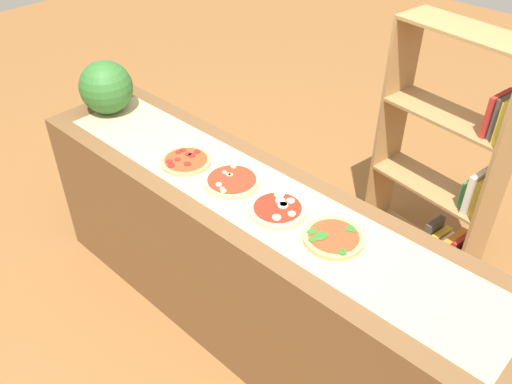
{
  "coord_description": "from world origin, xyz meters",
  "views": [
    {
      "loc": [
        1.3,
        -1.39,
        2.38
      ],
      "look_at": [
        0.0,
        0.0,
        0.93
      ],
      "focal_mm": 37.41,
      "sensor_mm": 36.0,
      "label": 1
    }
  ],
  "objects_px": {
    "pizza_pepperoni_0": "(186,161)",
    "pizza_spinach_3": "(333,238)",
    "bookshelf": "(450,172)",
    "pizza_mushroom_1": "(232,181)",
    "watermelon": "(106,87)",
    "pizza_mozzarella_2": "(278,209)"
  },
  "relations": [
    {
      "from": "pizza_pepperoni_0",
      "to": "pizza_spinach_3",
      "type": "xyz_separation_m",
      "value": [
        0.86,
        0.04,
        0.0
      ]
    },
    {
      "from": "pizza_pepperoni_0",
      "to": "bookshelf",
      "type": "height_order",
      "value": "bookshelf"
    },
    {
      "from": "pizza_pepperoni_0",
      "to": "bookshelf",
      "type": "xyz_separation_m",
      "value": [
        0.84,
        1.22,
        -0.29
      ]
    },
    {
      "from": "pizza_mushroom_1",
      "to": "pizza_spinach_3",
      "type": "relative_size",
      "value": 1.01
    },
    {
      "from": "pizza_mushroom_1",
      "to": "bookshelf",
      "type": "height_order",
      "value": "bookshelf"
    },
    {
      "from": "pizza_mushroom_1",
      "to": "watermelon",
      "type": "height_order",
      "value": "watermelon"
    },
    {
      "from": "pizza_mushroom_1",
      "to": "pizza_spinach_3",
      "type": "bearing_deg",
      "value": 0.6
    },
    {
      "from": "pizza_spinach_3",
      "to": "bookshelf",
      "type": "relative_size",
      "value": 0.18
    },
    {
      "from": "pizza_pepperoni_0",
      "to": "pizza_mozzarella_2",
      "type": "bearing_deg",
      "value": 2.53
    },
    {
      "from": "pizza_mozzarella_2",
      "to": "pizza_spinach_3",
      "type": "bearing_deg",
      "value": 2.2
    },
    {
      "from": "pizza_spinach_3",
      "to": "bookshelf",
      "type": "height_order",
      "value": "bookshelf"
    },
    {
      "from": "pizza_mushroom_1",
      "to": "pizza_mozzarella_2",
      "type": "height_order",
      "value": "pizza_mushroom_1"
    },
    {
      "from": "pizza_mushroom_1",
      "to": "watermelon",
      "type": "bearing_deg",
      "value": 178.92
    },
    {
      "from": "pizza_mushroom_1",
      "to": "pizza_mozzarella_2",
      "type": "bearing_deg",
      "value": -1.0
    },
    {
      "from": "pizza_spinach_3",
      "to": "watermelon",
      "type": "height_order",
      "value": "watermelon"
    },
    {
      "from": "watermelon",
      "to": "bookshelf",
      "type": "xyz_separation_m",
      "value": [
        1.55,
        1.18,
        -0.43
      ]
    },
    {
      "from": "pizza_mushroom_1",
      "to": "bookshelf",
      "type": "xyz_separation_m",
      "value": [
        0.55,
        1.19,
        -0.3
      ]
    },
    {
      "from": "pizza_pepperoni_0",
      "to": "watermelon",
      "type": "relative_size",
      "value": 0.85
    },
    {
      "from": "watermelon",
      "to": "pizza_pepperoni_0",
      "type": "bearing_deg",
      "value": -3.96
    },
    {
      "from": "pizza_spinach_3",
      "to": "bookshelf",
      "type": "bearing_deg",
      "value": 91.16
    },
    {
      "from": "pizza_mozzarella_2",
      "to": "pizza_spinach_3",
      "type": "xyz_separation_m",
      "value": [
        0.29,
        0.01,
        0.0
      ]
    },
    {
      "from": "pizza_pepperoni_0",
      "to": "pizza_spinach_3",
      "type": "height_order",
      "value": "pizza_spinach_3"
    }
  ]
}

